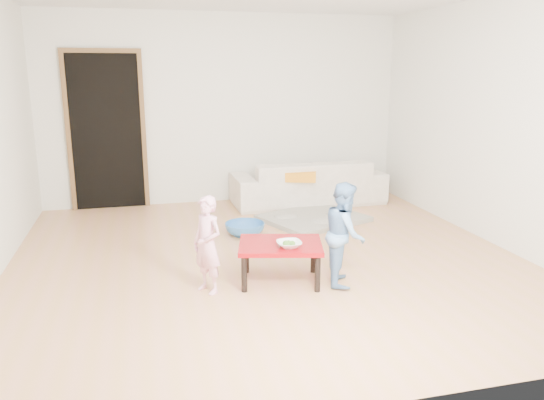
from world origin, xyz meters
name	(u,v)px	position (x,y,z in m)	size (l,w,h in m)	color
floor	(267,258)	(0.00, 0.00, 0.00)	(5.00, 5.00, 0.01)	tan
back_wall	(225,109)	(0.00, 2.50, 1.30)	(5.00, 0.02, 2.60)	silver
right_wall	(495,122)	(2.50, 0.00, 1.30)	(0.02, 5.00, 2.60)	silver
doorway	(107,133)	(-1.60, 2.48, 1.02)	(1.02, 0.08, 2.11)	brown
sofa	(308,182)	(1.09, 2.05, 0.31)	(2.11, 0.83, 0.62)	white
cushion	(298,175)	(0.86, 1.78, 0.47)	(0.48, 0.43, 0.13)	orange
red_table	(280,262)	(-0.03, -0.62, 0.18)	(0.72, 0.54, 0.36)	maroon
bowl	(289,244)	(0.01, -0.75, 0.39)	(0.21, 0.21, 0.05)	white
broccoli	(289,244)	(0.01, -0.75, 0.39)	(0.12, 0.12, 0.06)	#2D5919
child_pink	(207,245)	(-0.68, -0.68, 0.42)	(0.31, 0.20, 0.84)	pink
child_blue	(345,233)	(0.51, -0.78, 0.46)	(0.44, 0.35, 0.91)	#5689C8
basin	(245,229)	(-0.07, 0.80, 0.07)	(0.45, 0.45, 0.14)	#2E69B0
blanket	(313,218)	(0.88, 1.17, 0.03)	(1.16, 0.96, 0.06)	#AAA696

